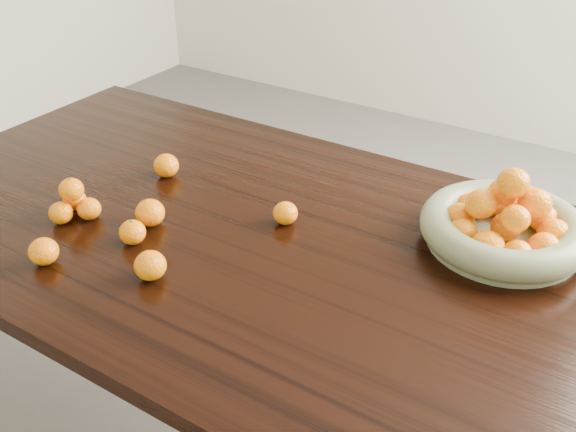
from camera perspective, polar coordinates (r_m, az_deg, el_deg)
The scene contains 9 objects.
dining_table at distance 1.47m, azimuth -1.09°, elevation -4.77°, with size 2.00×1.00×0.75m.
fruit_bowl at distance 1.45m, azimuth 18.67°, elevation -0.84°, with size 0.36×0.36×0.18m.
orange_pyramid at distance 1.56m, azimuth -18.50°, elevation 1.16°, with size 0.12×0.11×0.10m.
loose_orange_0 at distance 1.43m, azimuth -13.66°, elevation -1.41°, with size 0.06×0.06×0.05m, color orange.
loose_orange_1 at distance 1.42m, azimuth -20.90°, elevation -2.96°, with size 0.06×0.06×0.06m, color orange.
loose_orange_2 at distance 1.31m, azimuth -12.14°, elevation -4.32°, with size 0.07×0.07×0.06m, color orange.
loose_orange_3 at distance 1.69m, azimuth -10.77°, elevation 4.43°, with size 0.07×0.07×0.06m, color orange.
loose_orange_4 at distance 1.48m, azimuth -12.16°, elevation 0.29°, with size 0.07×0.07×0.06m, color orange.
loose_orange_5 at distance 1.46m, azimuth -0.24°, elevation 0.26°, with size 0.06×0.06×0.05m, color orange.
Camera 1 is at (0.66, -0.99, 1.54)m, focal length 40.00 mm.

